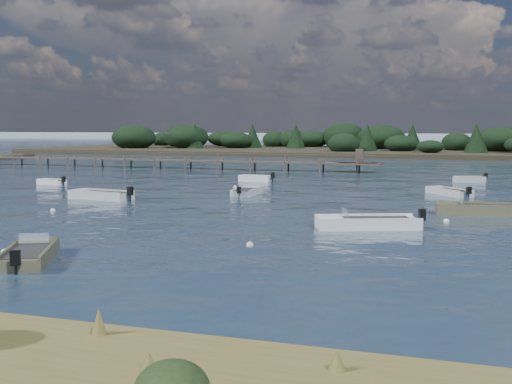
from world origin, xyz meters
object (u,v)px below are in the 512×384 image
(dinghy_mid_white_b, at_px, (479,211))
(tender_far_grey, at_px, (52,183))
(jetty, at_px, (157,160))
(dinghy_extra_a, at_px, (247,193))
(dinghy_mid_white_a, at_px, (367,225))
(dinghy_extra_b, at_px, (449,193))
(tender_far_white, at_px, (256,180))
(tender_far_grey_b, at_px, (469,180))
(dinghy_near_olive, at_px, (30,257))
(dinghy_mid_grey, at_px, (101,197))

(dinghy_mid_white_b, distance_m, tender_far_grey, 37.71)
(jetty, bearing_deg, dinghy_mid_white_b, -40.78)
(dinghy_extra_a, xyz_separation_m, dinghy_mid_white_a, (11.32, -13.80, 0.04))
(dinghy_extra_b, height_order, tender_far_white, tender_far_white)
(dinghy_extra_a, relative_size, tender_far_grey, 1.38)
(tender_far_grey_b, distance_m, dinghy_near_olive, 46.23)
(dinghy_mid_white_a, xyz_separation_m, tender_far_grey, (-31.04, 16.30, -0.03))
(dinghy_extra_b, bearing_deg, jetty, 148.31)
(tender_far_grey_b, relative_size, dinghy_extra_a, 0.72)
(tender_far_grey_b, height_order, dinghy_extra_a, tender_far_grey_b)
(dinghy_mid_white_b, bearing_deg, tender_far_grey_b, 91.25)
(dinghy_extra_a, distance_m, dinghy_near_olive, 26.05)
(dinghy_mid_white_b, relative_size, dinghy_mid_grey, 1.08)
(dinghy_extra_a, height_order, dinghy_mid_white_a, dinghy_mid_white_a)
(dinghy_mid_white_b, height_order, dinghy_extra_b, dinghy_mid_white_b)
(dinghy_extra_a, bearing_deg, dinghy_extra_b, 16.07)
(tender_far_grey_b, relative_size, jetty, 0.05)
(jetty, bearing_deg, dinghy_near_olive, -68.07)
(dinghy_mid_grey, distance_m, jetty, 35.26)
(dinghy_mid_white_b, bearing_deg, dinghy_near_olive, -130.85)
(dinghy_near_olive, relative_size, tender_far_grey, 1.49)
(dinghy_near_olive, relative_size, tender_far_white, 1.34)
(tender_far_grey_b, distance_m, dinghy_extra_a, 23.74)
(dinghy_mid_white_b, xyz_separation_m, tender_far_white, (-20.01, 17.67, -0.01))
(dinghy_mid_grey, xyz_separation_m, jetty, (-12.25, 33.05, 0.81))
(dinghy_extra_a, height_order, dinghy_mid_white_b, dinghy_mid_white_b)
(dinghy_mid_white_a, relative_size, dinghy_extra_b, 1.33)
(dinghy_near_olive, xyz_separation_m, tender_far_grey, (-19.62, 28.55, -0.01))
(dinghy_extra_a, relative_size, dinghy_mid_white_b, 0.79)
(dinghy_mid_grey, xyz_separation_m, tender_far_white, (5.99, 17.72, -0.01))
(dinghy_near_olive, distance_m, dinghy_mid_grey, 21.60)
(dinghy_mid_grey, height_order, jetty, jetty)
(dinghy_mid_white_a, distance_m, dinghy_near_olive, 16.74)
(dinghy_mid_white_a, bearing_deg, jetty, 128.89)
(dinghy_near_olive, xyz_separation_m, jetty, (-21.22, 52.70, 0.83))
(dinghy_mid_white_b, bearing_deg, dinghy_mid_white_a, -127.00)
(dinghy_mid_grey, bearing_deg, jetty, 110.35)
(tender_far_grey_b, bearing_deg, tender_far_grey, -157.96)
(dinghy_extra_b, xyz_separation_m, tender_far_grey, (-34.62, -1.79, -0.01))
(dinghy_near_olive, distance_m, tender_far_grey, 34.64)
(tender_far_grey_b, bearing_deg, dinghy_mid_grey, -137.30)
(dinghy_mid_white_b, bearing_deg, dinghy_extra_a, 159.48)
(tender_far_grey_b, relative_size, dinghy_mid_grey, 0.61)
(dinghy_near_olive, bearing_deg, tender_far_grey, 124.50)
(dinghy_mid_white_b, height_order, tender_far_white, dinghy_mid_white_b)
(tender_far_grey_b, distance_m, dinghy_extra_b, 12.93)
(dinghy_near_olive, bearing_deg, dinghy_mid_white_a, 47.00)
(tender_far_grey, relative_size, jetty, 0.05)
(dinghy_near_olive, height_order, dinghy_extra_b, dinghy_near_olive)
(jetty, bearing_deg, tender_far_grey, -86.21)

